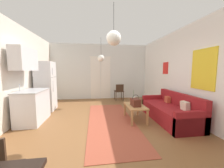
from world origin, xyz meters
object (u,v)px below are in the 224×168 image
at_px(couch, 171,111).
at_px(handbag, 136,102).
at_px(accent_chair, 119,91).
at_px(refrigerator, 46,86).
at_px(pendant_lamp_near, 114,38).
at_px(coffee_table, 135,107).
at_px(bamboo_vase, 134,100).
at_px(pendant_lamp_far, 101,58).

bearing_deg(couch, handbag, 177.50).
relative_size(couch, accent_chair, 2.47).
height_order(refrigerator, accent_chair, refrigerator).
height_order(accent_chair, pendant_lamp_near, pendant_lamp_near).
distance_m(couch, coffee_table, 1.07).
relative_size(coffee_table, bamboo_vase, 2.04).
xyz_separation_m(bamboo_vase, refrigerator, (-2.95, 1.23, 0.33)).
height_order(coffee_table, bamboo_vase, bamboo_vase).
bearing_deg(bamboo_vase, coffee_table, -90.16).
relative_size(bamboo_vase, accent_chair, 0.54).
bearing_deg(pendant_lamp_near, coffee_table, 50.50).
relative_size(couch, bamboo_vase, 4.61).
xyz_separation_m(couch, handbag, (-1.07, 0.05, 0.30)).
xyz_separation_m(accent_chair, pendant_lamp_far, (-0.91, -0.80, 1.50)).
bearing_deg(coffee_table, accent_chair, 89.64).
xyz_separation_m(coffee_table, bamboo_vase, (0.00, 0.18, 0.17)).
height_order(handbag, pendant_lamp_far, pendant_lamp_far).
bearing_deg(bamboo_vase, pendant_lamp_far, 118.94).
relative_size(couch, handbag, 6.01).
bearing_deg(refrigerator, accent_chair, 21.86).
bearing_deg(coffee_table, pendant_lamp_near, -129.50).
distance_m(coffee_table, accent_chair, 2.60).
relative_size(coffee_table, accent_chair, 1.10).
xyz_separation_m(coffee_table, pendant_lamp_far, (-0.90, 1.80, 1.58)).
xyz_separation_m(handbag, pendant_lamp_far, (-0.88, 1.88, 1.41)).
distance_m(coffee_table, handbag, 0.19).
relative_size(refrigerator, accent_chair, 2.23).
relative_size(handbag, accent_chair, 0.41).
distance_m(bamboo_vase, handbag, 0.26).
height_order(bamboo_vase, pendant_lamp_near, pendant_lamp_near).
distance_m(couch, refrigerator, 4.34).
relative_size(couch, refrigerator, 1.11).
relative_size(coffee_table, refrigerator, 0.49).
bearing_deg(bamboo_vase, accent_chair, 89.63).
distance_m(refrigerator, accent_chair, 3.22).
xyz_separation_m(bamboo_vase, pendant_lamp_near, (-0.79, -1.13, 1.55)).
xyz_separation_m(couch, accent_chair, (-1.04, 2.73, 0.21)).
xyz_separation_m(couch, pendant_lamp_near, (-1.84, -0.82, 1.85)).
bearing_deg(bamboo_vase, pendant_lamp_near, -124.79).
distance_m(refrigerator, pendant_lamp_near, 3.43).
bearing_deg(handbag, pendant_lamp_near, -131.33).
bearing_deg(pendant_lamp_near, couch, 24.14).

